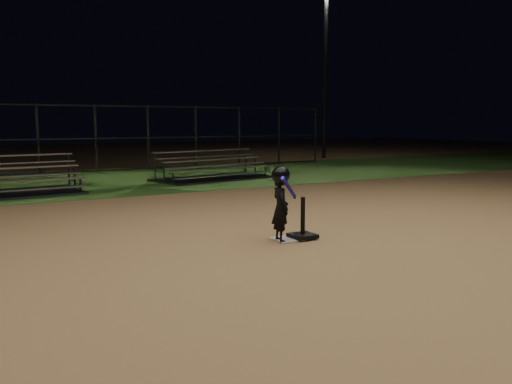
% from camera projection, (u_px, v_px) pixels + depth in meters
% --- Properties ---
extents(ground, '(80.00, 80.00, 0.00)m').
position_uv_depth(ground, '(287.00, 240.00, 8.28)').
color(ground, '#AC814E').
rests_on(ground, ground).
extents(grass_strip, '(60.00, 8.00, 0.01)m').
position_uv_depth(grass_strip, '(119.00, 180.00, 16.89)').
color(grass_strip, '#2D561B').
rests_on(grass_strip, ground).
extents(home_plate, '(0.45, 0.45, 0.02)m').
position_uv_depth(home_plate, '(287.00, 239.00, 8.28)').
color(home_plate, beige).
rests_on(home_plate, ground).
extents(batting_tee, '(0.38, 0.38, 0.65)m').
position_uv_depth(batting_tee, '(303.00, 231.00, 8.32)').
color(batting_tee, black).
rests_on(batting_tee, home_plate).
extents(child_batter, '(0.47, 0.53, 1.18)m').
position_uv_depth(child_batter, '(281.00, 202.00, 8.07)').
color(child_batter, black).
rests_on(child_batter, ground).
extents(bleacher_right, '(4.07, 2.54, 0.93)m').
position_uv_depth(bleacher_right, '(213.00, 174.00, 16.97)').
color(bleacher_right, '#BBBBC0').
rests_on(bleacher_right, ground).
extents(backstop_fence, '(20.08, 0.08, 2.50)m').
position_uv_depth(backstop_fence, '(96.00, 139.00, 19.31)').
color(backstop_fence, '#38383D').
rests_on(backstop_fence, ground).
extents(light_pole_right, '(0.90, 0.53, 8.30)m').
position_uv_depth(light_pole_right, '(326.00, 60.00, 26.37)').
color(light_pole_right, '#2D2D30').
rests_on(light_pole_right, ground).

